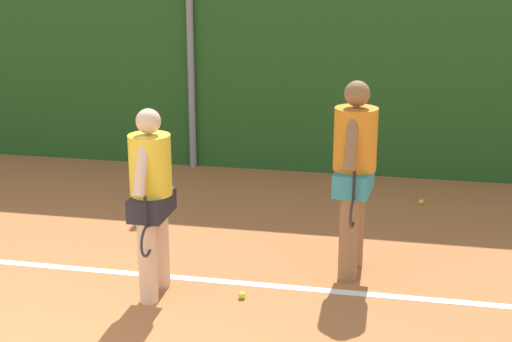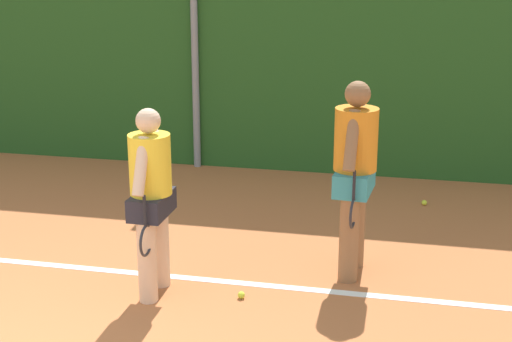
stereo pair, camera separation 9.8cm
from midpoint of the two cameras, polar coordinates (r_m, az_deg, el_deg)
ground_plane at (r=7.10m, az=-15.11°, el=-9.40°), size 29.80×29.80×0.00m
hedge_fence_backdrop at (r=10.70m, az=-5.03°, el=9.57°), size 19.37×0.25×3.47m
fence_post_center at (r=10.51m, az=-5.33°, el=10.23°), size 0.10×0.10×3.76m
court_baseline_paint at (r=7.62m, az=-12.99°, el=-7.36°), size 14.15×0.10×0.01m
player_foreground_near at (r=6.67m, az=-8.42°, el=-1.70°), size 0.37×0.80×1.73m
player_midcourt at (r=7.07m, az=7.13°, el=0.21°), size 0.41×0.86×1.89m
tennis_ball_4 at (r=6.85m, az=-1.50°, el=-9.47°), size 0.07×0.07×0.07m
tennis_ball_8 at (r=9.45m, az=12.22°, el=-2.32°), size 0.07×0.07×0.07m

